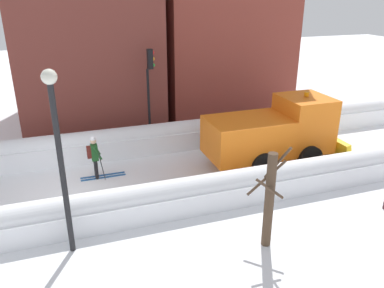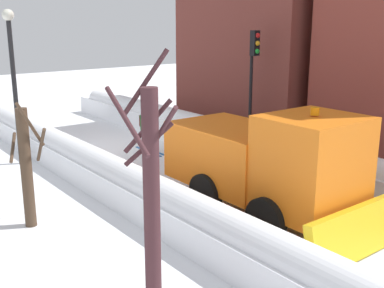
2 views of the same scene
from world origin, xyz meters
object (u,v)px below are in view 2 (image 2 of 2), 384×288
object	(u,v)px
skier	(146,125)
bare_tree_mid	(151,198)
traffic_light_pole	(253,70)
bare_tree_near	(27,166)
street_lamp	(13,69)
plow_truck	(268,163)

from	to	relation	value
skier	bare_tree_mid	xyz separation A→B (m)	(5.80, 9.37, 1.16)
skier	traffic_light_pole	distance (m)	4.68
bare_tree_near	traffic_light_pole	bearing A→B (deg)	-171.50
bare_tree_near	bare_tree_mid	world-z (taller)	bare_tree_mid
bare_tree_mid	traffic_light_pole	bearing A→B (deg)	-143.50
traffic_light_pole	bare_tree_near	size ratio (longest dim) A/B	1.44
skier	street_lamp	world-z (taller)	street_lamp
traffic_light_pole	street_lamp	distance (m)	8.48
street_lamp	bare_tree_mid	xyz separation A→B (m)	(1.22, 10.56, -1.23)
plow_truck	bare_tree_near	size ratio (longest dim) A/B	1.86
traffic_light_pole	street_lamp	size ratio (longest dim) A/B	0.87
traffic_light_pole	street_lamp	world-z (taller)	street_lamp
skier	street_lamp	size ratio (longest dim) A/B	0.34
traffic_light_pole	street_lamp	xyz separation A→B (m)	(7.36, -4.21, 0.14)
plow_truck	skier	xyz separation A→B (m)	(-1.09, -7.54, -0.48)
street_lamp	bare_tree_mid	bearing A→B (deg)	83.42
plow_truck	traffic_light_pole	distance (m)	6.21
street_lamp	bare_tree_near	bearing A→B (deg)	73.88
traffic_light_pole	bare_tree_mid	world-z (taller)	traffic_light_pole
plow_truck	bare_tree_mid	world-z (taller)	bare_tree_mid
street_lamp	bare_tree_mid	distance (m)	10.70
bare_tree_near	street_lamp	bearing A→B (deg)	-106.12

